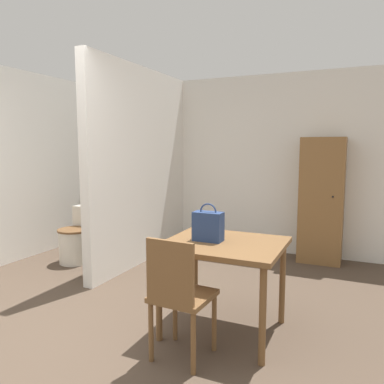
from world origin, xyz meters
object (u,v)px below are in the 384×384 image
object	(u,v)px
wooden_cabinet	(321,200)
handbag	(208,226)
wooden_chair	(179,293)
toilet	(78,239)
dining_table	(224,253)

from	to	relation	value
wooden_cabinet	handbag	bearing A→B (deg)	-105.65
wooden_chair	toilet	bearing A→B (deg)	149.14
dining_table	wooden_cabinet	xyz separation A→B (m)	(0.52, 2.29, 0.15)
dining_table	wooden_chair	distance (m)	0.57
toilet	wooden_cabinet	bearing A→B (deg)	24.34
wooden_cabinet	toilet	bearing A→B (deg)	-155.66
wooden_chair	toilet	world-z (taller)	wooden_chair
toilet	handbag	xyz separation A→B (m)	(2.25, -1.00, 0.58)
dining_table	toilet	xyz separation A→B (m)	(-2.38, 0.98, -0.36)
dining_table	wooden_cabinet	world-z (taller)	wooden_cabinet
dining_table	handbag	bearing A→B (deg)	-171.62
toilet	wooden_cabinet	world-z (taller)	wooden_cabinet
toilet	handbag	world-z (taller)	handbag
toilet	handbag	size ratio (longest dim) A/B	2.30
dining_table	wooden_chair	size ratio (longest dim) A/B	1.04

